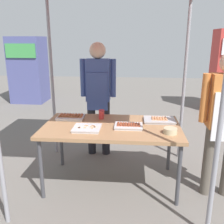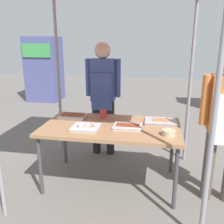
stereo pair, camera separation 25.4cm
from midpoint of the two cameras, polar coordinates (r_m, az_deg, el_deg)
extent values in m
plane|color=#66605B|center=(3.29, 2.13, -15.53)|extent=(18.00, 18.00, 0.00)
cube|color=#9E724C|center=(2.97, 2.28, -3.45)|extent=(1.60, 0.90, 0.04)
cylinder|color=#3F3F44|center=(2.97, -13.54, -11.84)|extent=(0.04, 0.04, 0.71)
cylinder|color=#3F3F44|center=(2.77, 16.81, -14.27)|extent=(0.04, 0.04, 0.71)
cylinder|color=#3F3F44|center=(3.62, -8.64, -6.26)|extent=(0.04, 0.04, 0.71)
cylinder|color=#3F3F44|center=(3.46, 15.48, -7.78)|extent=(0.04, 0.04, 0.71)
cylinder|color=gray|center=(2.12, 25.37, -0.65)|extent=(0.04, 0.04, 2.34)
cylinder|color=gray|center=(3.85, -10.18, 7.61)|extent=(0.04, 0.04, 2.34)
cylinder|color=gray|center=(3.66, 19.21, 6.52)|extent=(0.04, 0.04, 2.34)
cube|color=silver|center=(2.89, 6.06, -3.48)|extent=(0.31, 0.22, 0.02)
cube|color=silver|center=(2.88, 6.07, -3.18)|extent=(0.32, 0.23, 0.01)
cylinder|color=brown|center=(2.89, 3.71, -2.91)|extent=(0.03, 0.11, 0.03)
cylinder|color=brown|center=(2.88, 4.30, -2.94)|extent=(0.03, 0.11, 0.03)
cylinder|color=brown|center=(2.88, 4.89, -2.97)|extent=(0.03, 0.11, 0.03)
cylinder|color=brown|center=(2.88, 5.48, -3.00)|extent=(0.03, 0.11, 0.03)
cylinder|color=brown|center=(2.88, 6.07, -3.04)|extent=(0.03, 0.11, 0.03)
cylinder|color=brown|center=(2.88, 6.67, -3.07)|extent=(0.03, 0.11, 0.03)
cylinder|color=brown|center=(2.87, 7.26, -3.10)|extent=(0.03, 0.11, 0.03)
cylinder|color=brown|center=(2.87, 7.86, -3.13)|extent=(0.03, 0.11, 0.03)
cylinder|color=brown|center=(2.87, 8.45, -3.16)|extent=(0.03, 0.11, 0.03)
cube|color=silver|center=(2.85, -3.40, -3.68)|extent=(0.29, 0.26, 0.02)
cube|color=silver|center=(2.84, -3.41, -3.37)|extent=(0.31, 0.28, 0.01)
cylinder|color=tan|center=(2.81, -3.58, -3.54)|extent=(0.26, 0.01, 0.01)
cube|color=tan|center=(2.79, -2.30, -3.62)|extent=(0.02, 0.02, 0.02)
cube|color=tan|center=(2.83, -5.21, -3.43)|extent=(0.02, 0.02, 0.02)
cube|color=tan|center=(2.81, -3.94, -3.52)|extent=(0.02, 0.02, 0.02)
cube|color=tan|center=(2.83, -5.12, -3.44)|extent=(0.02, 0.02, 0.02)
cylinder|color=tan|center=(2.84, -3.41, -3.30)|extent=(0.26, 0.01, 0.01)
cube|color=tan|center=(2.83, -2.56, -3.35)|extent=(0.02, 0.02, 0.02)
cube|color=tan|center=(2.83, -1.85, -3.40)|extent=(0.02, 0.02, 0.02)
cube|color=tan|center=(2.82, -1.65, -3.41)|extent=(0.02, 0.02, 0.02)
cylinder|color=tan|center=(2.87, -3.24, -3.06)|extent=(0.26, 0.01, 0.01)
cube|color=tan|center=(2.86, -1.84, -3.15)|extent=(0.02, 0.02, 0.02)
cube|color=tan|center=(2.88, -3.69, -3.03)|extent=(0.02, 0.02, 0.02)
cube|color=tan|center=(2.88, -3.28, -3.06)|extent=(0.02, 0.02, 0.02)
cube|color=tan|center=(2.86, -2.14, -3.13)|extent=(0.02, 0.02, 0.02)
cube|color=silver|center=(3.27, -6.62, -1.10)|extent=(0.33, 0.24, 0.02)
cube|color=silver|center=(3.27, -6.63, -0.83)|extent=(0.34, 0.25, 0.01)
cylinder|color=#9E512D|center=(3.31, -8.84, -0.52)|extent=(0.03, 0.12, 0.03)
cylinder|color=#9E512D|center=(3.29, -8.22, -0.55)|extent=(0.03, 0.12, 0.03)
cylinder|color=#9E512D|center=(3.28, -7.59, -0.59)|extent=(0.03, 0.12, 0.03)
cylinder|color=#9E512D|center=(3.27, -6.95, -0.62)|extent=(0.03, 0.12, 0.03)
cylinder|color=#9E512D|center=(3.26, -6.31, -0.66)|extent=(0.03, 0.12, 0.03)
cylinder|color=#9E512D|center=(3.25, -5.67, -0.69)|extent=(0.03, 0.12, 0.03)
cylinder|color=#9E512D|center=(3.24, -5.02, -0.73)|extent=(0.03, 0.12, 0.03)
cylinder|color=#9E512D|center=(3.23, -4.37, -0.76)|extent=(0.03, 0.12, 0.03)
cube|color=#ADADB2|center=(3.13, 13.21, -2.25)|extent=(0.36, 0.26, 0.02)
cube|color=#ADADB2|center=(3.12, 13.23, -1.97)|extent=(0.38, 0.27, 0.01)
cylinder|color=tan|center=(3.12, 11.78, -1.75)|extent=(0.03, 0.13, 0.03)
cylinder|color=tan|center=(3.12, 12.36, -1.78)|extent=(0.03, 0.13, 0.03)
cylinder|color=tan|center=(3.12, 12.94, -1.81)|extent=(0.03, 0.13, 0.03)
cylinder|color=tan|center=(3.12, 13.53, -1.84)|extent=(0.03, 0.13, 0.03)
cylinder|color=tan|center=(3.12, 14.11, -1.87)|extent=(0.03, 0.13, 0.03)
cylinder|color=tan|center=(3.13, 14.69, -1.89)|extent=(0.03, 0.13, 0.03)
cylinder|color=#BFB28C|center=(2.75, 15.28, -4.55)|extent=(0.15, 0.15, 0.06)
cylinder|color=red|center=(3.19, 0.18, -0.62)|extent=(0.06, 0.06, 0.11)
cylinder|color=red|center=(3.33, 0.33, -0.16)|extent=(0.07, 0.07, 0.08)
cylinder|color=black|center=(3.89, -1.67, -3.37)|extent=(0.12, 0.12, 0.85)
cylinder|color=black|center=(3.85, 1.54, -3.57)|extent=(0.12, 0.12, 0.85)
cube|color=#384C8C|center=(3.68, -0.08, 7.25)|extent=(0.34, 0.20, 0.60)
cube|color=#384C8C|center=(3.60, -0.39, 4.61)|extent=(0.30, 0.02, 0.54)
cylinder|color=#384C8C|center=(3.73, -3.44, 7.79)|extent=(0.08, 0.08, 0.54)
cylinder|color=#384C8C|center=(3.65, 3.36, 7.61)|extent=(0.08, 0.08, 0.54)
sphere|color=#D8B293|center=(3.64, -0.08, 13.74)|extent=(0.23, 0.23, 0.23)
cylinder|color=#595147|center=(3.04, 23.30, -11.02)|extent=(0.12, 0.12, 0.81)
cylinder|color=#CC7233|center=(2.77, 22.74, 2.46)|extent=(0.08, 0.08, 0.52)
cube|color=#4C518C|center=(7.54, -14.10, 9.38)|extent=(0.89, 0.79, 1.79)
cube|color=#3F994C|center=(7.12, -15.79, 13.23)|extent=(0.80, 0.03, 0.36)
camera|label=1|loc=(0.13, -87.55, 0.71)|focal=40.48mm
camera|label=2|loc=(0.13, 92.45, -0.71)|focal=40.48mm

